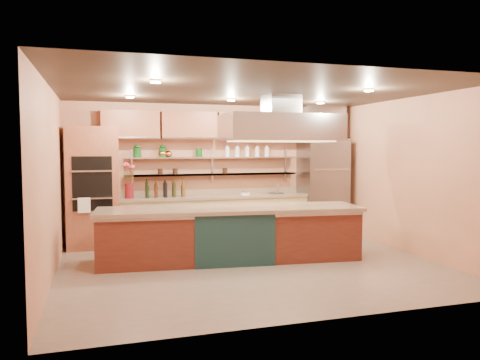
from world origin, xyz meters
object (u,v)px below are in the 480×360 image
object	(u,v)px
copper_kettle	(168,154)
kitchen_scale	(245,192)
island	(231,234)
flower_vase	(129,191)
refrigerator	(323,187)
green_canister	(199,153)

from	to	relation	value
copper_kettle	kitchen_scale	bearing A→B (deg)	-8.05
island	kitchen_scale	xyz separation A→B (m)	(0.79, 1.70, 0.52)
island	flower_vase	bearing A→B (deg)	138.38
refrigerator	flower_vase	xyz separation A→B (m)	(-4.13, 0.01, 0.02)
refrigerator	copper_kettle	xyz separation A→B (m)	(-3.34, 0.23, 0.73)
refrigerator	kitchen_scale	distance (m)	1.78
kitchen_scale	copper_kettle	world-z (taller)	copper_kettle
flower_vase	green_canister	bearing A→B (deg)	8.77
flower_vase	green_canister	distance (m)	1.61
refrigerator	island	bearing A→B (deg)	-146.66
island	green_canister	distance (m)	2.35
copper_kettle	green_canister	world-z (taller)	green_canister
refrigerator	kitchen_scale	bearing A→B (deg)	179.68
refrigerator	kitchen_scale	xyz separation A→B (m)	(-1.78, 0.01, -0.07)
refrigerator	copper_kettle	world-z (taller)	refrigerator
flower_vase	refrigerator	bearing A→B (deg)	-0.14
flower_vase	kitchen_scale	distance (m)	2.35
flower_vase	copper_kettle	distance (m)	1.08
refrigerator	island	distance (m)	3.14
island	green_canister	bearing A→B (deg)	99.82
refrigerator	green_canister	xyz separation A→B (m)	(-2.70, 0.23, 0.75)
island	refrigerator	bearing A→B (deg)	39.40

